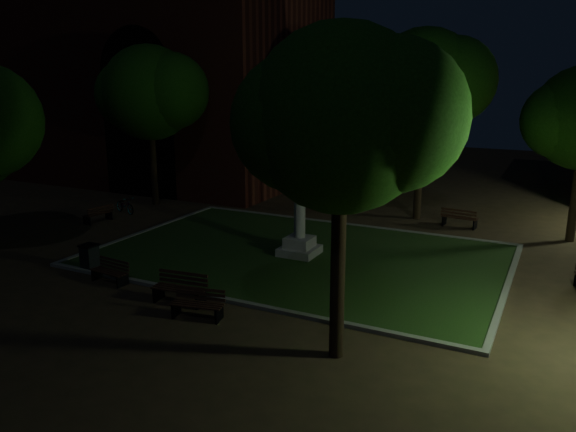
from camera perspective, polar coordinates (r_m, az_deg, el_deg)
name	(u,v)px	position (r m, az deg, el deg)	size (l,w,h in m)	color
ground	(276,272)	(20.20, -1.28, -5.69)	(80.00, 80.00, 0.00)	#3F301E
lawn	(299,255)	(21.88, 1.17, -4.01)	(15.00, 10.00, 0.08)	#233F16
lawn_kerb	(299,255)	(21.87, 1.17, -3.96)	(15.40, 10.40, 0.12)	slate
monument	(300,233)	(21.61, 1.18, -1.70)	(1.40, 1.40, 3.20)	gray
building_main	(160,67)	(39.34, -12.86, 14.56)	(20.00, 12.00, 15.00)	#511F16
tree_north_wl	(332,90)	(28.99, 4.49, 12.62)	(5.79, 4.73, 8.48)	black
tree_north_er	(427,82)	(27.42, 13.90, 13.04)	(6.11, 4.99, 9.02)	black
tree_se	(345,120)	(12.88, 5.82, 9.73)	(5.33, 4.35, 8.06)	black
tree_nw	(151,93)	(30.68, -13.76, 12.05)	(6.08, 4.96, 8.43)	black
tree_far_north	(358,94)	(30.88, 7.14, 12.17)	(5.36, 4.37, 8.04)	black
lamppost_nw	(174,138)	(33.77, -11.50, 7.74)	(1.18, 0.28, 4.69)	black
bench_near_left	(180,289)	(17.76, -10.90, -7.29)	(1.76, 0.78, 0.94)	black
bench_near_right	(198,305)	(16.63, -9.13, -8.88)	(1.62, 0.83, 0.85)	black
bench_west_near	(111,272)	(20.03, -17.56, -5.43)	(1.46, 0.63, 0.78)	black
bench_left_side	(99,215)	(28.30, -18.69, 0.14)	(0.68, 1.50, 0.79)	black
bench_far_side	(459,218)	(27.07, 17.01, -0.24)	(1.69, 0.76, 0.90)	black
trash_bin	(90,257)	(21.45, -19.50, -3.97)	(0.59, 0.59, 0.96)	black
bicycle	(125,205)	(29.75, -16.23, 1.07)	(0.56, 1.59, 0.84)	black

